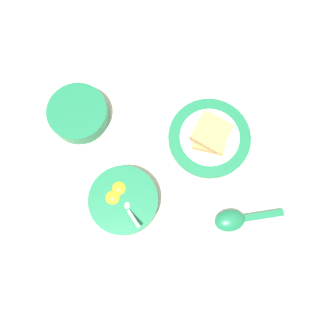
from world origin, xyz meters
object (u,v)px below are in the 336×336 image
at_px(egg_bowl, 124,200).
at_px(congee_bowl, 78,113).
at_px(soup_spoon, 235,220).
at_px(toast_sandwich, 211,134).
at_px(toast_plate, 209,138).

xyz_separation_m(egg_bowl, congee_bowl, (0.23, 0.13, 0.00)).
bearing_deg(soup_spoon, toast_sandwich, 15.96).
distance_m(egg_bowl, soup_spoon, 0.29).
height_order(toast_plate, congee_bowl, congee_bowl).
height_order(toast_sandwich, congee_bowl, toast_sandwich).
bearing_deg(congee_bowl, toast_sandwich, -99.56).
xyz_separation_m(toast_plate, soup_spoon, (-0.22, -0.06, 0.01)).
xyz_separation_m(soup_spoon, congee_bowl, (0.28, 0.41, 0.01)).
distance_m(egg_bowl, toast_plate, 0.28).
relative_size(toast_plate, toast_sandwich, 1.93).
relative_size(egg_bowl, toast_sandwich, 1.52).
distance_m(toast_plate, toast_sandwich, 0.04).
xyz_separation_m(egg_bowl, toast_plate, (0.17, -0.22, -0.02)).
bearing_deg(soup_spoon, congee_bowl, 56.37).
distance_m(egg_bowl, toast_sandwich, 0.28).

